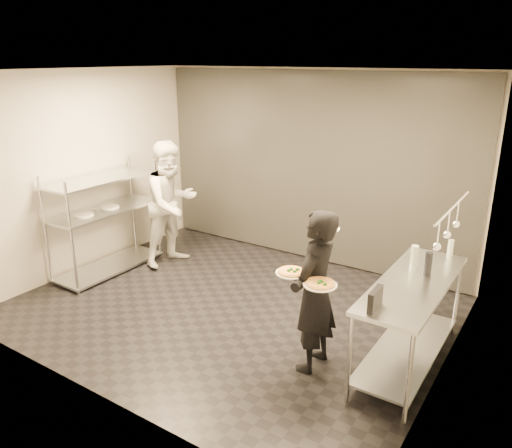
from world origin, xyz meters
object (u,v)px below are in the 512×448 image
Objects in this scene: pizza_plate_near at (291,272)px; bottle_green at (414,258)px; prep_counter at (411,309)px; pos_monitor at (375,299)px; chef at (172,204)px; pass_rack at (105,219)px; salad_plate at (327,226)px; bottle_clear at (450,249)px; waiter at (315,292)px; pizza_plate_far at (320,284)px; bottle_dark at (428,264)px.

bottle_green reaches higher than pizza_plate_near.
pos_monitor is at bearing -99.46° from prep_counter.
prep_counter is 0.83m from pos_monitor.
chef reaches higher than pizza_plate_near.
bottle_green is at bearing 3.61° from pass_rack.
pos_monitor reaches higher than prep_counter.
salad_plate is (-0.83, -0.21, 0.75)m from prep_counter.
pos_monitor is at bearing -99.59° from bottle_clear.
waiter is 6.30× the size of bottle_green.
waiter reaches higher than bottle_clear.
pizza_plate_far is 1.20× the size of salad_plate.
chef is at bearing 154.78° from pizza_plate_far.
pass_rack is at bearing 176.60° from salad_plate.
prep_counter is 5.90× the size of pizza_plate_far.
bottle_clear is (0.76, 1.54, -0.01)m from pizza_plate_far.
waiter is 5.33× the size of pizza_plate_far.
waiter is 0.35m from pizza_plate_near.
pos_monitor reaches higher than pizza_plate_far.
pass_rack is 8.02× the size of bottle_clear.
pos_monitor is (0.71, -0.51, -0.37)m from salad_plate.
waiter reaches higher than pizza_plate_near.
chef is at bearing 172.84° from bottle_green.
chef is at bearing -178.84° from bottle_clear.
prep_counter is 6.96× the size of bottle_green.
prep_counter is at bearing 79.17° from pos_monitor.
waiter is 5.63× the size of pizza_plate_near.
waiter is at bearing -80.76° from salad_plate.
waiter reaches higher than salad_plate.
pizza_plate_far is 1.21× the size of pos_monitor.
pass_rack is 6.35× the size of pos_monitor.
bottle_green is at bearing -88.74° from chef.
pizza_plate_near is (-0.16, -0.20, 0.24)m from waiter.
pass_rack reaches higher than bottle_dark.
bottle_green is at bearing 86.86° from pos_monitor.
bottle_clear is 0.60m from bottle_dark.
bottle_dark is at bearing 71.91° from prep_counter.
bottle_dark is at bearing 42.30° from pizza_plate_near.
salad_plate is 1.05× the size of bottle_dark.
bottle_green is 0.58m from bottle_clear.
pass_rack is 6.19× the size of bottle_green.
pizza_plate_near is 1.15× the size of pos_monitor.
pos_monitor is 0.94m from bottle_dark.
prep_counter is 1.25m from pizza_plate_near.
bottle_clear is at bearing 83.25° from bottle_dark.
bottle_clear is (0.92, 1.31, 0.21)m from waiter.
bottle_green is (4.24, 0.27, 0.28)m from pass_rack.
pos_monitor is (3.61, -1.44, 0.10)m from chef.
waiter is 0.35m from pizza_plate_far.
waiter is (3.55, -0.51, 0.05)m from pass_rack.
bottle_green is at bearing 158.11° from bottle_dark.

